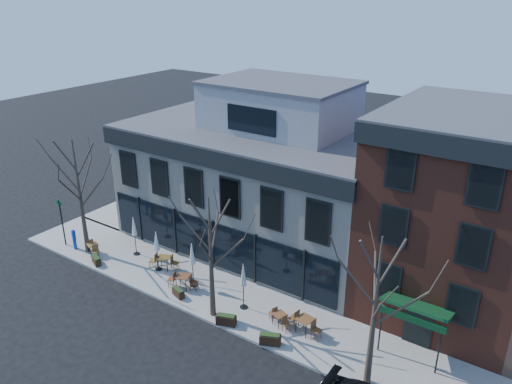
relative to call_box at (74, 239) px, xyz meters
The scene contains 23 objects.
ground 10.12m from the call_box, 20.23° to the left, with size 120.00×120.00×0.00m, color black.
sidewalk_front 12.80m from the call_box, ahead, with size 33.50×4.70×0.15m, color gray.
sidewalk_side 9.69m from the call_box, 100.74° to the left, with size 4.50×12.00×0.15m, color gray.
corner_building 13.35m from the call_box, 41.91° to the left, with size 18.39×10.39×11.10m.
red_brick_building 24.45m from the call_box, 20.66° to the left, with size 8.20×11.78×11.18m.
tree_corner 3.46m from the call_box, 16.15° to the left, with size 3.93×3.98×7.92m.
tree_mid 12.79m from the call_box, ahead, with size 3.50×3.55×7.04m.
tree_right 21.69m from the call_box, ahead, with size 3.72×3.77×7.48m.
sign_pole 1.55m from the call_box, behind, with size 0.50×0.10×3.40m.
call_box is the anchor object (origin of this frame).
cafe_set_0 1.63m from the call_box, ahead, with size 1.69×0.98×0.87m.
cafe_set_1 7.07m from the call_box, 12.68° to the left, with size 1.98×1.24×1.03m.
cafe_set_2 9.37m from the call_box, ahead, with size 1.94×1.10×1.00m.
cafe_set_4 16.00m from the call_box, ahead, with size 1.65×0.97×0.85m.
cafe_set_5 17.40m from the call_box, ahead, with size 2.05×0.91×1.05m.
umbrella_0 4.57m from the call_box, 24.80° to the left, with size 0.44×0.44×2.76m.
umbrella_1 6.86m from the call_box, 10.73° to the left, with size 0.43×0.43×2.70m.
umbrella_2 9.83m from the call_box, ahead, with size 0.46×0.46×2.86m.
umbrella_3 13.57m from the call_box, ahead, with size 0.45×0.45×2.80m.
planter_0 2.91m from the call_box, 10.06° to the right, with size 1.00×0.71×0.52m.
planter_1 9.72m from the call_box, ahead, with size 0.95×0.61×0.49m.
planter_2 13.63m from the call_box, ahead, with size 1.14×0.76×0.59m.
planter_3 16.41m from the call_box, ahead, with size 1.15×0.84×0.60m.
Camera 1 is at (17.81, -21.36, 16.90)m, focal length 35.00 mm.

